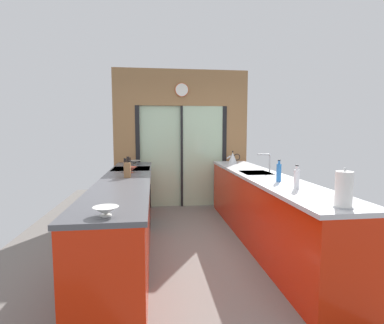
# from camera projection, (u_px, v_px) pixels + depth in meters

# --- Properties ---
(ground_plane) EXTENTS (5.04, 7.60, 0.02)m
(ground_plane) POSITION_uv_depth(u_px,v_px,m) (194.00, 237.00, 4.29)
(ground_plane) COLOR slate
(back_wall_unit) EXTENTS (2.64, 0.12, 2.70)m
(back_wall_unit) POSITION_uv_depth(u_px,v_px,m) (182.00, 130.00, 5.91)
(back_wall_unit) COLOR olive
(back_wall_unit) RESTS_ON ground_plane
(left_counter_run) EXTENTS (0.62, 3.80, 0.92)m
(left_counter_run) POSITION_uv_depth(u_px,v_px,m) (125.00, 217.00, 3.67)
(left_counter_run) COLOR red
(left_counter_run) RESTS_ON ground_plane
(right_counter_run) EXTENTS (0.62, 3.80, 0.92)m
(right_counter_run) POSITION_uv_depth(u_px,v_px,m) (263.00, 208.00, 4.07)
(right_counter_run) COLOR red
(right_counter_run) RESTS_ON ground_plane
(sink_faucet) EXTENTS (0.19, 0.02, 0.27)m
(sink_faucet) POSITION_uv_depth(u_px,v_px,m) (268.00, 160.00, 4.27)
(sink_faucet) COLOR #B7BABC
(sink_faucet) RESTS_ON right_counter_run
(oven_range) EXTENTS (0.60, 0.60, 0.92)m
(oven_range) POSITION_uv_depth(u_px,v_px,m) (132.00, 197.00, 4.77)
(oven_range) COLOR black
(oven_range) RESTS_ON ground_plane
(mixing_bowl_near) EXTENTS (0.18, 0.18, 0.07)m
(mixing_bowl_near) POSITION_uv_depth(u_px,v_px,m) (106.00, 211.00, 2.08)
(mixing_bowl_near) COLOR silver
(mixing_bowl_near) RESTS_ON left_counter_run
(mixing_bowl_mid) EXTENTS (0.19, 0.19, 0.08)m
(mixing_bowl_mid) POSITION_uv_depth(u_px,v_px,m) (130.00, 169.00, 4.25)
(mixing_bowl_mid) COLOR #BC4C38
(mixing_bowl_mid) RESTS_ON left_counter_run
(mixing_bowl_far) EXTENTS (0.22, 0.22, 0.07)m
(mixing_bowl_far) POSITION_uv_depth(u_px,v_px,m) (135.00, 162.00, 5.27)
(mixing_bowl_far) COLOR gray
(mixing_bowl_far) RESTS_ON left_counter_run
(knife_block) EXTENTS (0.09, 0.14, 0.27)m
(knife_block) POSITION_uv_depth(u_px,v_px,m) (127.00, 169.00, 3.82)
(knife_block) COLOR brown
(knife_block) RESTS_ON left_counter_run
(kettle) EXTENTS (0.26, 0.17, 0.22)m
(kettle) POSITION_uv_depth(u_px,v_px,m) (233.00, 158.00, 5.51)
(kettle) COLOR #B7BABC
(kettle) RESTS_ON right_counter_run
(soap_bottle_near) EXTENTS (0.06, 0.06, 0.25)m
(soap_bottle_near) POSITION_uv_depth(u_px,v_px,m) (297.00, 179.00, 3.05)
(soap_bottle_near) COLOR silver
(soap_bottle_near) RESTS_ON right_counter_run
(soap_bottle_far) EXTENTS (0.06, 0.06, 0.26)m
(soap_bottle_far) POSITION_uv_depth(u_px,v_px,m) (279.00, 172.00, 3.49)
(soap_bottle_far) COLOR #286BB7
(soap_bottle_far) RESTS_ON right_counter_run
(paper_towel_roll) EXTENTS (0.15, 0.15, 0.31)m
(paper_towel_roll) POSITION_uv_depth(u_px,v_px,m) (344.00, 190.00, 2.30)
(paper_towel_roll) COLOR #B7BABC
(paper_towel_roll) RESTS_ON right_counter_run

